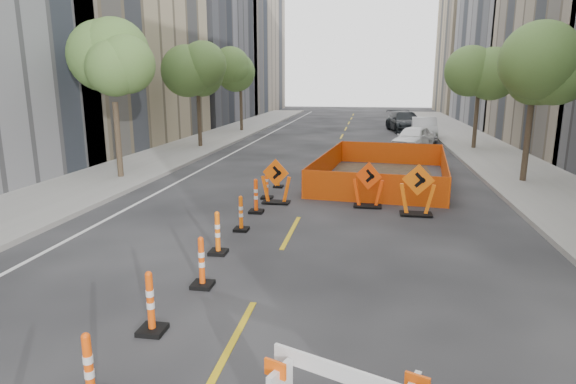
% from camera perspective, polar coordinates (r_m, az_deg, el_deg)
% --- Properties ---
extents(ground_plane, '(140.00, 140.00, 0.00)m').
position_cam_1_polar(ground_plane, '(9.96, -3.42, -11.73)').
color(ground_plane, black).
extents(sidewalk_left, '(4.00, 90.00, 0.15)m').
position_cam_1_polar(sidewalk_left, '(23.92, -18.16, 2.57)').
color(sidewalk_left, gray).
rests_on(sidewalk_left, ground).
extents(sidewalk_right, '(4.00, 90.00, 0.15)m').
position_cam_1_polar(sidewalk_right, '(22.30, 27.50, 1.00)').
color(sidewalk_right, gray).
rests_on(sidewalk_right, ground).
extents(bld_left_d, '(12.00, 16.00, 14.00)m').
position_cam_1_polar(bld_left_d, '(51.73, -12.53, 15.94)').
color(bld_left_d, '#4C4C51').
rests_on(bld_left_d, ground).
extents(bld_left_e, '(12.00, 20.00, 20.00)m').
position_cam_1_polar(bld_left_e, '(67.42, -7.21, 17.97)').
color(bld_left_e, gray).
rests_on(bld_left_e, ground).
extents(bld_right_d, '(12.00, 18.00, 20.00)m').
position_cam_1_polar(bld_right_d, '(51.55, 27.87, 18.16)').
color(bld_right_d, gray).
rests_on(bld_right_d, ground).
extents(bld_right_e, '(12.00, 14.00, 16.00)m').
position_cam_1_polar(bld_right_e, '(69.14, 22.92, 15.29)').
color(bld_right_e, tan).
rests_on(bld_right_e, ground).
extents(tree_l_b, '(2.80, 2.80, 5.95)m').
position_cam_1_polar(tree_l_b, '(21.53, -20.07, 13.26)').
color(tree_l_b, '#382B1E').
rests_on(tree_l_b, ground).
extents(tree_l_c, '(2.80, 2.80, 5.95)m').
position_cam_1_polar(tree_l_c, '(30.65, -10.68, 13.54)').
color(tree_l_c, '#382B1E').
rests_on(tree_l_c, ground).
extents(tree_l_d, '(2.80, 2.80, 5.95)m').
position_cam_1_polar(tree_l_d, '(40.19, -5.65, 13.55)').
color(tree_l_d, '#382B1E').
rests_on(tree_l_d, ground).
extents(tree_r_b, '(2.80, 2.80, 5.95)m').
position_cam_1_polar(tree_r_b, '(21.74, 27.22, 12.61)').
color(tree_r_b, '#382B1E').
rests_on(tree_r_b, ground).
extents(tree_r_c, '(2.80, 2.80, 5.95)m').
position_cam_1_polar(tree_r_c, '(31.44, 21.78, 12.84)').
color(tree_r_c, '#382B1E').
rests_on(tree_r_c, ground).
extents(channelizer_1, '(0.42, 0.42, 1.06)m').
position_cam_1_polar(channelizer_1, '(7.10, -22.51, -18.93)').
color(channelizer_1, '#F74E0A').
rests_on(channelizer_1, ground).
extents(channelizer_2, '(0.44, 0.44, 1.11)m').
position_cam_1_polar(channelizer_2, '(8.58, -15.99, -12.45)').
color(channelizer_2, '#E74A09').
rests_on(channelizer_2, ground).
extents(channelizer_3, '(0.43, 0.43, 1.09)m').
position_cam_1_polar(channelizer_3, '(10.12, -10.20, -8.17)').
color(channelizer_3, '#F04C0A').
rests_on(channelizer_3, ground).
extents(channelizer_4, '(0.43, 0.43, 1.09)m').
position_cam_1_polar(channelizer_4, '(11.92, -8.34, -4.81)').
color(channelizer_4, '#FF660A').
rests_on(channelizer_4, ground).
extents(channelizer_5, '(0.40, 0.40, 1.02)m').
position_cam_1_polar(channelizer_5, '(13.67, -5.60, -2.53)').
color(channelizer_5, '#FA620A').
rests_on(channelizer_5, ground).
extents(channelizer_6, '(0.44, 0.44, 1.12)m').
position_cam_1_polar(channelizer_6, '(15.46, -3.82, -0.46)').
color(channelizer_6, '#FF4C0A').
rests_on(channelizer_6, ground).
extents(channelizer_7, '(0.41, 0.41, 1.04)m').
position_cam_1_polar(channelizer_7, '(17.31, -2.53, 0.88)').
color(channelizer_7, '#FF570A').
rests_on(channelizer_7, ground).
extents(channelizer_8, '(0.38, 0.38, 0.97)m').
position_cam_1_polar(channelizer_8, '(19.15, -1.16, 1.98)').
color(channelizer_8, orange).
rests_on(channelizer_8, ground).
extents(chevron_sign_left, '(1.14, 0.80, 1.57)m').
position_cam_1_polar(chevron_sign_left, '(16.57, -1.43, 1.28)').
color(chevron_sign_left, '#F95B0A').
rests_on(chevron_sign_left, ground).
extents(chevron_sign_center, '(1.19, 0.97, 1.55)m').
position_cam_1_polar(chevron_sign_center, '(16.28, 9.50, 0.85)').
color(chevron_sign_center, '#F9450A').
rests_on(chevron_sign_center, ground).
extents(chevron_sign_right, '(1.20, 0.84, 1.66)m').
position_cam_1_polar(chevron_sign_right, '(15.60, 15.09, 0.24)').
color(chevron_sign_right, '#FF680A').
rests_on(chevron_sign_right, ground).
extents(safety_fence, '(5.89, 9.04, 1.07)m').
position_cam_1_polar(safety_fence, '(21.04, 11.22, 2.88)').
color(safety_fence, '#FA5B0D').
rests_on(safety_fence, ground).
extents(parked_car_near, '(3.20, 4.65, 1.47)m').
position_cam_1_polar(parked_car_near, '(30.57, 14.63, 6.22)').
color(parked_car_near, white).
rests_on(parked_car_near, ground).
extents(parked_car_mid, '(1.95, 4.92, 1.59)m').
position_cam_1_polar(parked_car_mid, '(35.80, 15.80, 7.20)').
color(parked_car_mid, '#ADAEB3').
rests_on(parked_car_mid, ground).
extents(parked_car_far, '(3.29, 6.06, 1.67)m').
position_cam_1_polar(parked_car_far, '(41.56, 13.66, 8.13)').
color(parked_car_far, black).
rests_on(parked_car_far, ground).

